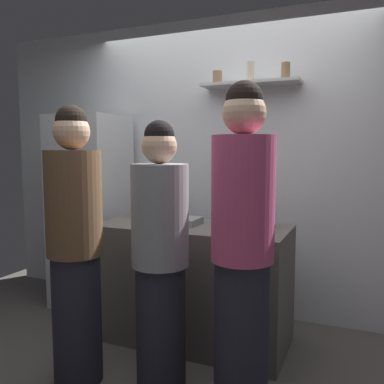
{
  "coord_description": "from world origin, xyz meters",
  "views": [
    {
      "loc": [
        1.13,
        -2.22,
        1.45
      ],
      "look_at": [
        -0.05,
        0.53,
        1.14
      ],
      "focal_mm": 38.01,
      "sensor_mm": 36.0,
      "label": 1
    }
  ],
  "objects_px": {
    "wine_bottle_dark_glass": "(134,203)",
    "refrigerator": "(91,211)",
    "wine_bottle_pale_glass": "(225,218)",
    "person_brown_jacket": "(75,248)",
    "wine_bottle_green_glass": "(219,210)",
    "water_bottle_plastic": "(168,207)",
    "person_pink_top": "(242,250)",
    "baking_pan": "(177,221)",
    "wine_bottle_amber_glass": "(254,215)",
    "person_grey_hoodie": "(160,260)",
    "utensil_holder": "(267,219)"
  },
  "relations": [
    {
      "from": "wine_bottle_dark_glass",
      "to": "refrigerator",
      "type": "bearing_deg",
      "value": 164.11
    },
    {
      "from": "wine_bottle_pale_glass",
      "to": "person_brown_jacket",
      "type": "bearing_deg",
      "value": -144.18
    },
    {
      "from": "wine_bottle_green_glass",
      "to": "water_bottle_plastic",
      "type": "bearing_deg",
      "value": 158.07
    },
    {
      "from": "wine_bottle_green_glass",
      "to": "person_pink_top",
      "type": "distance_m",
      "value": 0.82
    },
    {
      "from": "baking_pan",
      "to": "wine_bottle_amber_glass",
      "type": "relative_size",
      "value": 1.09
    },
    {
      "from": "wine_bottle_dark_glass",
      "to": "wine_bottle_amber_glass",
      "type": "xyz_separation_m",
      "value": [
        1.07,
        -0.2,
        -0.0
      ]
    },
    {
      "from": "wine_bottle_dark_glass",
      "to": "person_pink_top",
      "type": "distance_m",
      "value": 1.44
    },
    {
      "from": "wine_bottle_amber_glass",
      "to": "person_brown_jacket",
      "type": "xyz_separation_m",
      "value": [
        -0.92,
        -0.75,
        -0.15
      ]
    },
    {
      "from": "wine_bottle_amber_glass",
      "to": "water_bottle_plastic",
      "type": "height_order",
      "value": "wine_bottle_amber_glass"
    },
    {
      "from": "wine_bottle_pale_glass",
      "to": "person_grey_hoodie",
      "type": "relative_size",
      "value": 0.18
    },
    {
      "from": "wine_bottle_pale_glass",
      "to": "baking_pan",
      "type": "bearing_deg",
      "value": 152.0
    },
    {
      "from": "baking_pan",
      "to": "person_pink_top",
      "type": "distance_m",
      "value": 0.98
    },
    {
      "from": "wine_bottle_green_glass",
      "to": "utensil_holder",
      "type": "bearing_deg",
      "value": 19.58
    },
    {
      "from": "baking_pan",
      "to": "wine_bottle_dark_glass",
      "type": "bearing_deg",
      "value": 162.77
    },
    {
      "from": "refrigerator",
      "to": "person_brown_jacket",
      "type": "relative_size",
      "value": 1.03
    },
    {
      "from": "wine_bottle_amber_glass",
      "to": "water_bottle_plastic",
      "type": "distance_m",
      "value": 0.86
    },
    {
      "from": "wine_bottle_green_glass",
      "to": "person_grey_hoodie",
      "type": "distance_m",
      "value": 0.74
    },
    {
      "from": "wine_bottle_green_glass",
      "to": "wine_bottle_pale_glass",
      "type": "xyz_separation_m",
      "value": [
        0.14,
        -0.28,
        -0.01
      ]
    },
    {
      "from": "utensil_holder",
      "to": "wine_bottle_amber_glass",
      "type": "xyz_separation_m",
      "value": [
        -0.05,
        -0.2,
        0.05
      ]
    },
    {
      "from": "refrigerator",
      "to": "utensil_holder",
      "type": "height_order",
      "value": "refrigerator"
    },
    {
      "from": "person_pink_top",
      "to": "person_grey_hoodie",
      "type": "height_order",
      "value": "person_pink_top"
    },
    {
      "from": "refrigerator",
      "to": "wine_bottle_green_glass",
      "type": "xyz_separation_m",
      "value": [
        1.36,
        -0.28,
        0.13
      ]
    },
    {
      "from": "water_bottle_plastic",
      "to": "person_brown_jacket",
      "type": "height_order",
      "value": "person_brown_jacket"
    },
    {
      "from": "person_brown_jacket",
      "to": "baking_pan",
      "type": "bearing_deg",
      "value": 29.5
    },
    {
      "from": "wine_bottle_pale_glass",
      "to": "person_grey_hoodie",
      "type": "xyz_separation_m",
      "value": [
        -0.26,
        -0.42,
        -0.2
      ]
    },
    {
      "from": "person_grey_hoodie",
      "to": "wine_bottle_pale_glass",
      "type": "bearing_deg",
      "value": 110.02
    },
    {
      "from": "person_pink_top",
      "to": "baking_pan",
      "type": "bearing_deg",
      "value": 83.54
    },
    {
      "from": "wine_bottle_pale_glass",
      "to": "utensil_holder",
      "type": "bearing_deg",
      "value": 63.36
    },
    {
      "from": "person_grey_hoodie",
      "to": "person_brown_jacket",
      "type": "bearing_deg",
      "value": -112.57
    },
    {
      "from": "refrigerator",
      "to": "wine_bottle_pale_glass",
      "type": "distance_m",
      "value": 1.6
    },
    {
      "from": "baking_pan",
      "to": "person_pink_top",
      "type": "xyz_separation_m",
      "value": [
        0.71,
        -0.68,
        -0.01
      ]
    },
    {
      "from": "baking_pan",
      "to": "utensil_holder",
      "type": "distance_m",
      "value": 0.68
    },
    {
      "from": "utensil_holder",
      "to": "person_brown_jacket",
      "type": "distance_m",
      "value": 1.37
    },
    {
      "from": "person_grey_hoodie",
      "to": "person_brown_jacket",
      "type": "xyz_separation_m",
      "value": [
        -0.51,
        -0.14,
        0.06
      ]
    },
    {
      "from": "person_pink_top",
      "to": "water_bottle_plastic",
      "type": "bearing_deg",
      "value": 81.95
    },
    {
      "from": "person_brown_jacket",
      "to": "wine_bottle_pale_glass",
      "type": "bearing_deg",
      "value": -3.25
    },
    {
      "from": "baking_pan",
      "to": "water_bottle_plastic",
      "type": "xyz_separation_m",
      "value": [
        -0.2,
        0.24,
        0.06
      ]
    },
    {
      "from": "water_bottle_plastic",
      "to": "person_grey_hoodie",
      "type": "relative_size",
      "value": 0.13
    },
    {
      "from": "baking_pan",
      "to": "wine_bottle_amber_glass",
      "type": "height_order",
      "value": "wine_bottle_amber_glass"
    },
    {
      "from": "person_grey_hoodie",
      "to": "person_brown_jacket",
      "type": "distance_m",
      "value": 0.54
    },
    {
      "from": "utensil_holder",
      "to": "water_bottle_plastic",
      "type": "xyz_separation_m",
      "value": [
        -0.86,
        0.09,
        0.03
      ]
    },
    {
      "from": "wine_bottle_dark_glass",
      "to": "wine_bottle_amber_glass",
      "type": "height_order",
      "value": "wine_bottle_dark_glass"
    },
    {
      "from": "wine_bottle_pale_glass",
      "to": "water_bottle_plastic",
      "type": "relative_size",
      "value": 1.46
    },
    {
      "from": "wine_bottle_pale_glass",
      "to": "person_pink_top",
      "type": "height_order",
      "value": "person_pink_top"
    },
    {
      "from": "utensil_holder",
      "to": "water_bottle_plastic",
      "type": "bearing_deg",
      "value": 173.99
    },
    {
      "from": "wine_bottle_dark_glass",
      "to": "wine_bottle_amber_glass",
      "type": "relative_size",
      "value": 1.03
    },
    {
      "from": "baking_pan",
      "to": "utensil_holder",
      "type": "xyz_separation_m",
      "value": [
        0.66,
        0.15,
        0.04
      ]
    },
    {
      "from": "person_brown_jacket",
      "to": "wine_bottle_dark_glass",
      "type": "bearing_deg",
      "value": 59.91
    },
    {
      "from": "wine_bottle_amber_glass",
      "to": "refrigerator",
      "type": "bearing_deg",
      "value": 167.71
    },
    {
      "from": "wine_bottle_amber_glass",
      "to": "wine_bottle_pale_glass",
      "type": "height_order",
      "value": "wine_bottle_amber_glass"
    }
  ]
}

